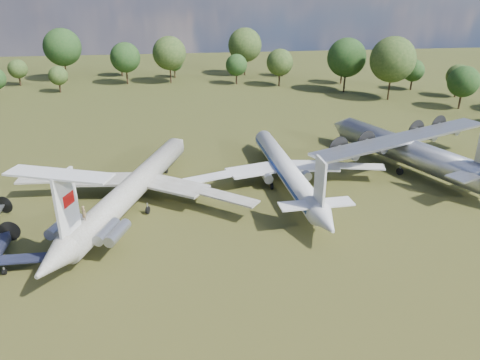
{
  "coord_description": "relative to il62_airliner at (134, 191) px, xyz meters",
  "views": [
    {
      "loc": [
        5.28,
        -60.29,
        31.33
      ],
      "look_at": [
        12.87,
        -0.87,
        5.0
      ],
      "focal_mm": 35.0,
      "sensor_mm": 36.0,
      "label": 1
    }
  ],
  "objects": [
    {
      "name": "tu104_jet",
      "position": [
        23.64,
        4.36,
        -0.19
      ],
      "size": [
        35.25,
        45.51,
        4.37
      ],
      "primitive_type": null,
      "rotation": [
        0.0,
        0.0,
        0.06
      ],
      "color": "silver",
      "rests_on": "ground"
    },
    {
      "name": "ground",
      "position": [
        2.28,
        -2.92,
        -2.38
      ],
      "size": [
        300.0,
        300.0,
        0.0
      ],
      "primitive_type": "plane",
      "color": "#253913",
      "rests_on": "ground"
    },
    {
      "name": "person_on_il62",
      "position": [
        -4.51,
        -12.53,
        3.3
      ],
      "size": [
        0.8,
        0.74,
        1.84
      ],
      "primitive_type": "imported",
      "rotation": [
        0.0,
        0.0,
        2.55
      ],
      "color": "#97764C",
      "rests_on": "il62_airliner"
    },
    {
      "name": "an12_transport",
      "position": [
        45.95,
        8.32,
        0.46
      ],
      "size": [
        52.58,
        54.94,
        5.68
      ],
      "primitive_type": null,
      "rotation": [
        0.0,
        0.0,
        0.41
      ],
      "color": "#A2A4AA",
      "rests_on": "ground"
    },
    {
      "name": "il62_airliner",
      "position": [
        0.0,
        0.0,
        0.0
      ],
      "size": [
        51.54,
        58.28,
        4.76
      ],
      "primitive_type": null,
      "rotation": [
        0.0,
        0.0,
        -0.35
      ],
      "color": "beige",
      "rests_on": "ground"
    }
  ]
}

